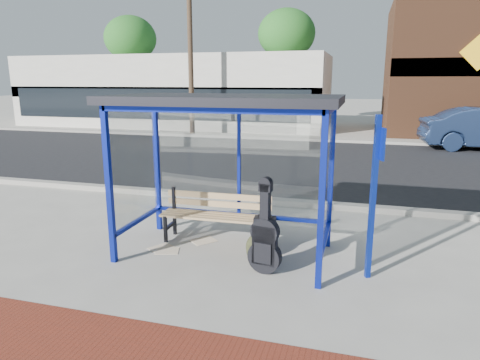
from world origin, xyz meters
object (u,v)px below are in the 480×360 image
(bench, at_px, (216,213))
(backpack, at_px, (255,247))
(guitar_bag, at_px, (265,241))
(suitcase, at_px, (265,234))

(bench, distance_m, backpack, 1.00)
(guitar_bag, relative_size, backpack, 3.35)
(guitar_bag, xyz_separation_m, backpack, (-0.24, 0.43, -0.29))
(suitcase, bearing_deg, guitar_bag, -82.33)
(backpack, bearing_deg, bench, 161.34)
(guitar_bag, relative_size, suitcase, 2.19)
(bench, bearing_deg, guitar_bag, -44.46)
(bench, height_order, guitar_bag, guitar_bag)
(guitar_bag, height_order, backpack, guitar_bag)
(suitcase, xyz_separation_m, backpack, (-0.06, -0.37, -0.09))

